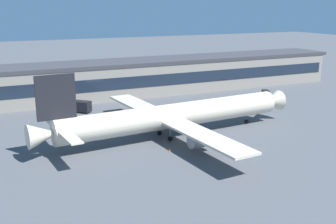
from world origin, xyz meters
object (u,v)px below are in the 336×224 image
object	(u,v)px
airliner	(172,116)
baggage_tug	(266,92)
fuel_truck	(77,106)
traffic_cone_0	(170,150)
traffic_cone_1	(235,155)
traffic_cone_2	(222,146)

from	to	relation	value
airliner	baggage_tug	size ratio (longest dim) A/B	16.27
baggage_tug	fuel_truck	size ratio (longest dim) A/B	0.52
baggage_tug	traffic_cone_0	world-z (taller)	baggage_tug
fuel_truck	traffic_cone_1	distance (m)	54.44
baggage_tug	traffic_cone_1	distance (m)	62.79
airliner	baggage_tug	distance (m)	56.99
fuel_truck	traffic_cone_1	size ratio (longest dim) A/B	13.08
traffic_cone_0	traffic_cone_2	xyz separation A→B (m)	(11.62, -2.42, 0.06)
baggage_tug	traffic_cone_2	size ratio (longest dim) A/B	5.99
baggage_tug	traffic_cone_2	world-z (taller)	baggage_tug
baggage_tug	traffic_cone_0	bearing A→B (deg)	-145.81
baggage_tug	traffic_cone_0	size ratio (longest dim) A/B	7.33
traffic_cone_0	traffic_cone_1	size ratio (longest dim) A/B	0.92
airliner	baggage_tug	world-z (taller)	airliner
fuel_truck	traffic_cone_2	world-z (taller)	fuel_truck
baggage_tug	traffic_cone_1	xyz separation A→B (m)	(-43.40, -45.37, -0.78)
airliner	traffic_cone_0	world-z (taller)	airliner
traffic_cone_1	traffic_cone_2	distance (m)	6.00
airliner	traffic_cone_0	size ratio (longest dim) A/B	119.23
fuel_truck	baggage_tug	bearing A→B (deg)	-4.41
traffic_cone_0	airliner	bearing A→B (deg)	61.41
airliner	traffic_cone_2	xyz separation A→B (m)	(6.69, -11.45, -4.75)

